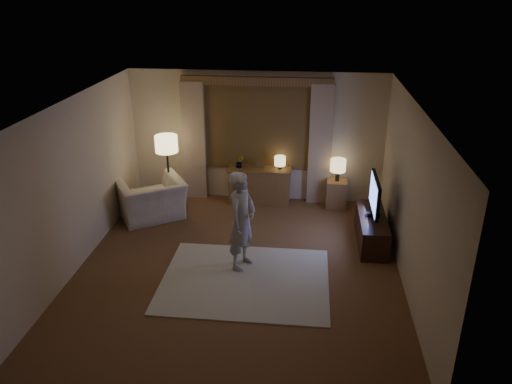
# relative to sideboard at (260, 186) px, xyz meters

# --- Properties ---
(room) EXTENTS (5.04, 5.54, 2.64)m
(room) POSITION_rel_sideboard_xyz_m (-0.08, -2.00, 0.98)
(room) COLOR brown
(room) RESTS_ON ground
(rug) EXTENTS (2.50, 2.00, 0.02)m
(rug) POSITION_rel_sideboard_xyz_m (0.07, -2.86, -0.34)
(rug) COLOR beige
(rug) RESTS_ON floor
(sideboard) EXTENTS (1.20, 0.40, 0.70)m
(sideboard) POSITION_rel_sideboard_xyz_m (0.00, 0.00, 0.00)
(sideboard) COLOR brown
(sideboard) RESTS_ON floor
(picture_frame) EXTENTS (0.16, 0.02, 0.20)m
(picture_frame) POSITION_rel_sideboard_xyz_m (-0.00, 0.00, 0.45)
(picture_frame) COLOR brown
(picture_frame) RESTS_ON sideboard
(plant) EXTENTS (0.17, 0.13, 0.30)m
(plant) POSITION_rel_sideboard_xyz_m (-0.40, 0.00, 0.50)
(plant) COLOR #999999
(plant) RESTS_ON sideboard
(table_lamp_sideboard) EXTENTS (0.22, 0.22, 0.30)m
(table_lamp_sideboard) POSITION_rel_sideboard_xyz_m (0.40, 0.00, 0.55)
(table_lamp_sideboard) COLOR black
(table_lamp_sideboard) RESTS_ON sideboard
(floor_lamp) EXTENTS (0.43, 0.43, 1.48)m
(floor_lamp) POSITION_rel_sideboard_xyz_m (-1.73, -0.43, 0.89)
(floor_lamp) COLOR black
(floor_lamp) RESTS_ON floor
(armchair) EXTENTS (1.53, 1.48, 0.76)m
(armchair) POSITION_rel_sideboard_xyz_m (-1.95, -0.91, 0.03)
(armchair) COLOR beige
(armchair) RESTS_ON floor
(side_table) EXTENTS (0.40, 0.40, 0.56)m
(side_table) POSITION_rel_sideboard_xyz_m (1.53, -0.05, -0.07)
(side_table) COLOR brown
(side_table) RESTS_ON floor
(table_lamp_side) EXTENTS (0.30, 0.30, 0.44)m
(table_lamp_side) POSITION_rel_sideboard_xyz_m (1.53, -0.05, 0.52)
(table_lamp_side) COLOR black
(table_lamp_side) RESTS_ON side_table
(tv_stand) EXTENTS (0.45, 1.40, 0.50)m
(tv_stand) POSITION_rel_sideboard_xyz_m (2.07, -1.45, -0.10)
(tv_stand) COLOR black
(tv_stand) RESTS_ON floor
(tv) EXTENTS (0.23, 0.96, 0.69)m
(tv) POSITION_rel_sideboard_xyz_m (2.07, -1.45, 0.53)
(tv) COLOR black
(tv) RESTS_ON tv_stand
(person) EXTENTS (0.56, 0.67, 1.58)m
(person) POSITION_rel_sideboard_xyz_m (-0.02, -2.47, 0.46)
(person) COLOR #A29C96
(person) RESTS_ON rug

